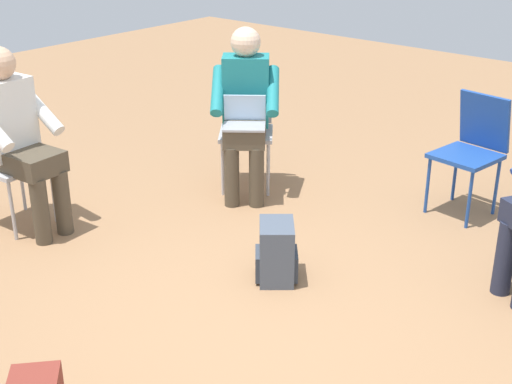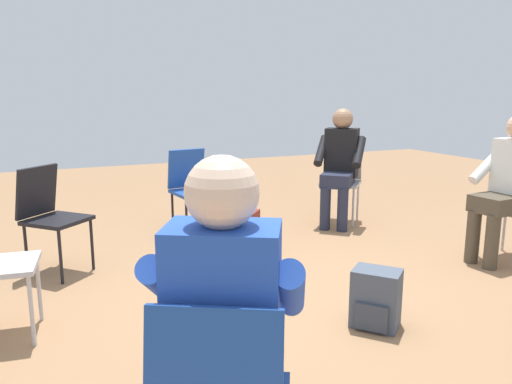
% 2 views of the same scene
% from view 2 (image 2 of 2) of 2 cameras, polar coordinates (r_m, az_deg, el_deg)
% --- Properties ---
extents(ground_plane, '(14.00, 14.00, 0.00)m').
position_cam_2_polar(ground_plane, '(3.53, 4.69, -12.22)').
color(ground_plane, '#99704C').
extents(chair_northwest, '(0.58, 0.59, 0.85)m').
position_cam_2_polar(chair_northwest, '(4.20, -22.50, -2.10)').
color(chair_northwest, black).
rests_on(chair_northwest, ground).
extents(chair_north, '(0.45, 0.49, 0.85)m').
position_cam_2_polar(chair_north, '(5.03, -7.40, 0.78)').
color(chair_north, '#1E4799').
rests_on(chair_north, ground).
extents(chair_northeast, '(0.58, 0.59, 0.85)m').
position_cam_2_polar(chair_northeast, '(5.56, 9.79, 1.74)').
color(chair_northeast, '#B7B7BC').
rests_on(chair_northeast, ground).
extents(person_in_blue, '(0.62, 0.63, 1.24)m').
position_cam_2_polar(person_in_blue, '(1.67, -3.18, -14.27)').
color(person_in_blue, '#23283D').
rests_on(person_in_blue, ground).
extents(person_in_black, '(0.63, 0.63, 1.24)m').
position_cam_2_polar(person_in_black, '(5.37, 9.56, 3.54)').
color(person_in_black, '#23283D').
rests_on(person_in_black, ground).
extents(person_in_white, '(0.54, 0.52, 1.24)m').
position_cam_2_polar(person_in_white, '(4.62, 26.88, 1.19)').
color(person_in_white, '#4C4233').
rests_on(person_in_white, ground).
extents(backpack_near_laptop_user, '(0.34, 0.34, 0.36)m').
position_cam_2_polar(backpack_near_laptop_user, '(4.56, -1.58, -4.59)').
color(backpack_near_laptop_user, maroon).
rests_on(backpack_near_laptop_user, ground).
extents(backpack_by_empty_chair, '(0.33, 0.34, 0.36)m').
position_cam_2_polar(backpack_by_empty_chair, '(3.20, 13.53, -12.09)').
color(backpack_by_empty_chair, '#475160').
rests_on(backpack_by_empty_chair, ground).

